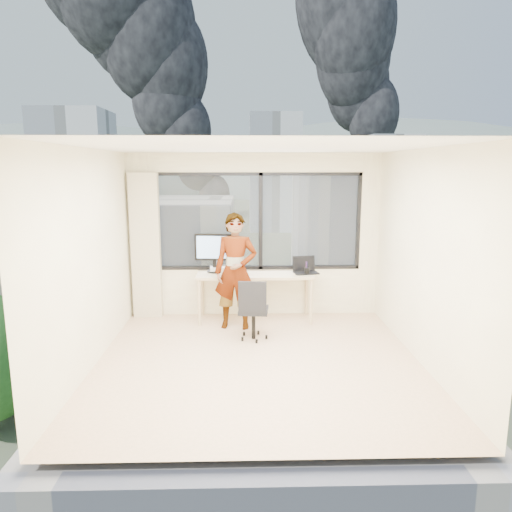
{
  "coord_description": "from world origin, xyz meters",
  "views": [
    {
      "loc": [
        -0.17,
        -5.49,
        2.37
      ],
      "look_at": [
        0.0,
        1.0,
        1.15
      ],
      "focal_mm": 33.0,
      "sensor_mm": 36.0,
      "label": 1
    }
  ],
  "objects_px": {
    "game_console": "(220,269)",
    "laptop": "(306,266)",
    "person": "(236,271)",
    "handbag": "(305,265)",
    "chair": "(254,308)",
    "desk": "(255,297)",
    "monitor": "(215,253)"
  },
  "relations": [
    {
      "from": "game_console",
      "to": "laptop",
      "type": "xyz_separation_m",
      "value": [
        1.35,
        -0.2,
        0.08
      ]
    },
    {
      "from": "person",
      "to": "game_console",
      "type": "distance_m",
      "value": 0.6
    },
    {
      "from": "handbag",
      "to": "laptop",
      "type": "bearing_deg",
      "value": -73.1
    },
    {
      "from": "chair",
      "to": "game_console",
      "type": "bearing_deg",
      "value": 122.18
    },
    {
      "from": "chair",
      "to": "laptop",
      "type": "relative_size",
      "value": 2.33
    },
    {
      "from": "desk",
      "to": "person",
      "type": "distance_m",
      "value": 0.67
    },
    {
      "from": "desk",
      "to": "handbag",
      "type": "xyz_separation_m",
      "value": [
        0.8,
        0.18,
        0.47
      ]
    },
    {
      "from": "desk",
      "to": "handbag",
      "type": "height_order",
      "value": "handbag"
    },
    {
      "from": "game_console",
      "to": "laptop",
      "type": "bearing_deg",
      "value": -13.96
    },
    {
      "from": "desk",
      "to": "game_console",
      "type": "bearing_deg",
      "value": 161.14
    },
    {
      "from": "chair",
      "to": "laptop",
      "type": "height_order",
      "value": "laptop"
    },
    {
      "from": "person",
      "to": "laptop",
      "type": "relative_size",
      "value": 4.53
    },
    {
      "from": "person",
      "to": "laptop",
      "type": "xyz_separation_m",
      "value": [
        1.09,
        0.33,
        0.0
      ]
    },
    {
      "from": "monitor",
      "to": "laptop",
      "type": "height_order",
      "value": "monitor"
    },
    {
      "from": "game_console",
      "to": "handbag",
      "type": "xyz_separation_m",
      "value": [
        1.35,
        -0.01,
        0.05
      ]
    },
    {
      "from": "monitor",
      "to": "laptop",
      "type": "distance_m",
      "value": 1.45
    },
    {
      "from": "desk",
      "to": "handbag",
      "type": "relative_size",
      "value": 7.49
    },
    {
      "from": "person",
      "to": "monitor",
      "type": "bearing_deg",
      "value": 132.37
    },
    {
      "from": "person",
      "to": "monitor",
      "type": "xyz_separation_m",
      "value": [
        -0.34,
        0.47,
        0.2
      ]
    },
    {
      "from": "chair",
      "to": "person",
      "type": "height_order",
      "value": "person"
    },
    {
      "from": "chair",
      "to": "handbag",
      "type": "relative_size",
      "value": 3.7
    },
    {
      "from": "desk",
      "to": "laptop",
      "type": "xyz_separation_m",
      "value": [
        0.8,
        -0.02,
        0.49
      ]
    },
    {
      "from": "desk",
      "to": "monitor",
      "type": "distance_m",
      "value": 0.94
    },
    {
      "from": "person",
      "to": "desk",
      "type": "bearing_deg",
      "value": 56.79
    },
    {
      "from": "desk",
      "to": "person",
      "type": "xyz_separation_m",
      "value": [
        -0.29,
        -0.35,
        0.49
      ]
    },
    {
      "from": "game_console",
      "to": "handbag",
      "type": "height_order",
      "value": "handbag"
    },
    {
      "from": "desk",
      "to": "handbag",
      "type": "distance_m",
      "value": 0.94
    },
    {
      "from": "game_console",
      "to": "monitor",
      "type": "bearing_deg",
      "value": -146.24
    },
    {
      "from": "desk",
      "to": "chair",
      "type": "distance_m",
      "value": 0.85
    },
    {
      "from": "game_console",
      "to": "laptop",
      "type": "distance_m",
      "value": 1.37
    },
    {
      "from": "chair",
      "to": "game_console",
      "type": "xyz_separation_m",
      "value": [
        -0.51,
        1.04,
        0.34
      ]
    },
    {
      "from": "desk",
      "to": "game_console",
      "type": "relative_size",
      "value": 5.64
    }
  ]
}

